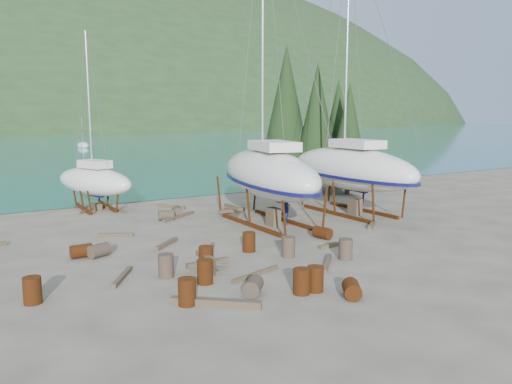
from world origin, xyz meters
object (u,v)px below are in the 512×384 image
small_sailboat_shore (94,181)px  worker (286,207)px  large_sailboat_near (268,173)px  large_sailboat_far (350,168)px

small_sailboat_shore → worker: size_ratio=5.89×
worker → large_sailboat_near: bearing=81.7°
large_sailboat_far → worker: (-5.15, -0.52, -1.87)m
large_sailboat_far → small_sailboat_shore: large_sailboat_far is taller
large_sailboat_near → large_sailboat_far: 6.02m
large_sailboat_far → large_sailboat_near: bearing=-177.2°
small_sailboat_shore → large_sailboat_near: bearing=-75.6°
large_sailboat_far → worker: bearing=-171.7°
large_sailboat_near → small_sailboat_shore: 12.05m
small_sailboat_shore → worker: (7.90, -10.23, -0.90)m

